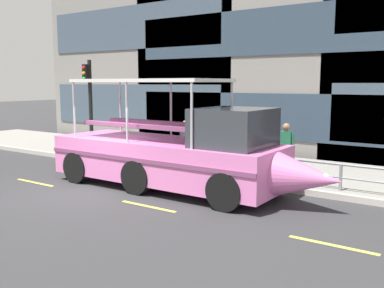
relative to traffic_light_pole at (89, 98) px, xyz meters
name	(u,v)px	position (x,y,z in m)	size (l,w,h in m)	color
ground_plane	(95,191)	(4.28, -3.74, -2.60)	(120.00, 120.00, 0.00)	#333335
sidewalk	(199,160)	(4.28, 1.86, -2.51)	(32.00, 4.80, 0.18)	gray
curb_edge	(160,170)	(4.28, -0.63, -2.51)	(32.00, 0.18, 0.18)	#B2ADA3
lane_centreline	(86,193)	(4.28, -4.13, -2.59)	(25.80, 0.12, 0.01)	#DBD64C
curb_guardrail	(217,158)	(6.45, -0.29, -1.89)	(11.58, 0.09, 0.79)	gray
traffic_light_pole	(89,98)	(0.00, 0.00, 0.00)	(0.24, 0.46, 3.98)	black
duck_tour_boat	(179,154)	(6.31, -2.25, -1.50)	(9.23, 2.48, 3.33)	pink
pedestrian_near_bow	(286,145)	(8.58, 0.45, -1.35)	(0.50, 0.25, 1.76)	#1E2338
pedestrian_mid_left	(219,141)	(6.18, 0.33, -1.41)	(0.34, 0.39, 1.67)	black
pedestrian_mid_right	(185,137)	(4.28, 0.94, -1.45)	(0.46, 0.23, 1.61)	#47423D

